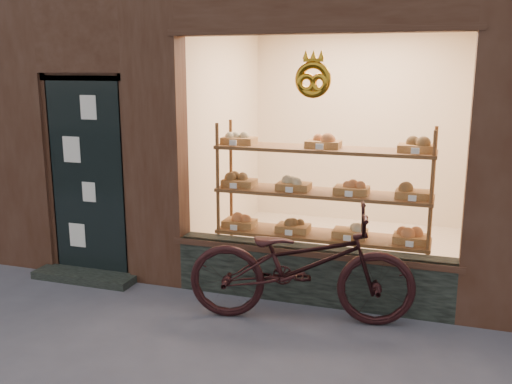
% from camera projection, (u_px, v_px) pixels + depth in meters
% --- Properties ---
extents(display_shelf, '(2.20, 0.45, 1.70)m').
position_uv_depth(display_shelf, '(322.00, 208.00, 5.85)').
color(display_shelf, brown).
rests_on(display_shelf, ground).
extents(bicycle, '(2.12, 1.07, 1.06)m').
position_uv_depth(bicycle, '(301.00, 264.00, 5.10)').
color(bicycle, black).
rests_on(bicycle, ground).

